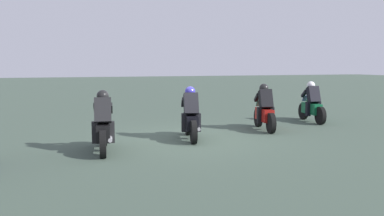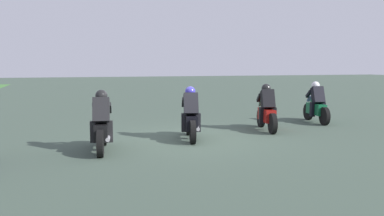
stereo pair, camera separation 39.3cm
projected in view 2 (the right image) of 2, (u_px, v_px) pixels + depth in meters
ground_plane at (190, 138)px, 11.56m from camera, size 120.00×120.00×0.00m
rider_lane_a at (316, 106)px, 14.71m from camera, size 2.03×0.62×1.51m
rider_lane_b at (267, 111)px, 12.95m from camera, size 2.02×0.64×1.51m
rider_lane_c at (191, 118)px, 11.40m from camera, size 2.02×0.64×1.51m
rider_lane_d at (102, 126)px, 9.85m from camera, size 2.04×0.59×1.51m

